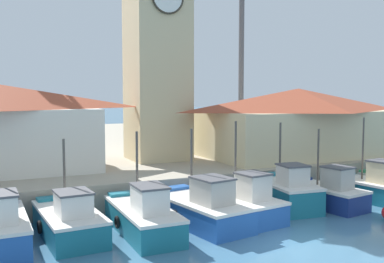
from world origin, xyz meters
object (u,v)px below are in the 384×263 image
(fishing_boat_far_left, at_px, (1,229))
(fishing_boat_center, at_px, (243,203))
(fishing_boat_left_inner, at_px, (143,216))
(port_crane_near, at_px, (241,53))
(fishing_boat_mid_left, at_px, (201,208))
(clock_tower, at_px, (157,36))
(fishing_boat_mid_right, at_px, (285,192))
(fishing_boat_left_outer, at_px, (69,220))
(fishing_boat_right_inner, at_px, (326,193))
(fishing_boat_right_outer, at_px, (371,187))
(warehouse_right, at_px, (298,122))

(fishing_boat_far_left, distance_m, fishing_boat_center, 9.92)
(fishing_boat_far_left, xyz_separation_m, fishing_boat_left_inner, (5.22, -0.38, -0.06))
(port_crane_near, bearing_deg, fishing_boat_mid_left, -124.53)
(clock_tower, bearing_deg, port_crane_near, 43.20)
(fishing_boat_center, bearing_deg, fishing_boat_mid_left, 179.28)
(fishing_boat_far_left, height_order, fishing_boat_left_inner, fishing_boat_left_inner)
(fishing_boat_far_left, bearing_deg, fishing_boat_mid_left, -2.31)
(fishing_boat_far_left, relative_size, fishing_boat_mid_right, 1.11)
(fishing_boat_mid_left, bearing_deg, fishing_boat_left_outer, 172.60)
(fishing_boat_right_inner, xyz_separation_m, fishing_boat_right_outer, (3.08, 0.06, 0.02))
(fishing_boat_far_left, distance_m, fishing_boat_left_inner, 5.24)
(fishing_boat_far_left, xyz_separation_m, fishing_boat_mid_left, (7.83, -0.32, -0.04))
(fishing_boat_left_inner, bearing_deg, clock_tower, 66.15)
(fishing_boat_right_inner, xyz_separation_m, warehouse_right, (3.95, 7.28, 2.99))
(fishing_boat_left_inner, height_order, fishing_boat_right_outer, fishing_boat_right_outer)
(fishing_boat_left_outer, height_order, port_crane_near, port_crane_near)
(fishing_boat_mid_left, distance_m, fishing_boat_right_inner, 6.94)
(fishing_boat_far_left, distance_m, fishing_boat_left_outer, 2.49)
(fishing_boat_left_outer, relative_size, fishing_boat_mid_right, 1.12)
(fishing_boat_mid_right, height_order, fishing_boat_right_outer, fishing_boat_right_outer)
(clock_tower, bearing_deg, fishing_boat_center, -88.44)
(fishing_boat_mid_right, xyz_separation_m, clock_tower, (-3.14, 9.16, 8.33))
(fishing_boat_far_left, relative_size, fishing_boat_center, 1.09)
(fishing_boat_left_outer, bearing_deg, clock_tower, 52.14)
(fishing_boat_right_outer, bearing_deg, warehouse_right, 83.14)
(fishing_boat_mid_right, distance_m, fishing_boat_right_inner, 2.10)
(fishing_boat_right_outer, height_order, warehouse_right, warehouse_right)
(fishing_boat_mid_right, bearing_deg, fishing_boat_left_inner, -173.73)
(fishing_boat_left_outer, height_order, fishing_boat_right_outer, fishing_boat_right_outer)
(fishing_boat_center, height_order, port_crane_near, port_crane_near)
(fishing_boat_far_left, bearing_deg, fishing_boat_center, -1.98)
(fishing_boat_mid_left, xyz_separation_m, fishing_boat_center, (2.08, -0.03, -0.01))
(clock_tower, bearing_deg, warehouse_right, -15.62)
(fishing_boat_left_outer, xyz_separation_m, fishing_boat_left_inner, (2.76, -0.76, 0.03))
(fishing_boat_left_outer, xyz_separation_m, fishing_boat_mid_left, (5.37, -0.70, 0.05))
(fishing_boat_far_left, bearing_deg, fishing_boat_mid_right, 2.04)
(fishing_boat_right_outer, distance_m, clock_tower, 15.27)
(warehouse_right, bearing_deg, fishing_boat_center, -139.87)
(fishing_boat_left_outer, relative_size, fishing_boat_mid_left, 0.90)
(fishing_boat_mid_right, bearing_deg, fishing_boat_left_outer, -179.59)
(port_crane_near, bearing_deg, fishing_boat_right_outer, -104.54)
(fishing_boat_left_inner, distance_m, fishing_boat_mid_left, 2.61)
(fishing_boat_mid_left, distance_m, fishing_boat_center, 2.08)
(fishing_boat_mid_right, relative_size, fishing_boat_right_inner, 1.00)
(clock_tower, relative_size, port_crane_near, 0.77)
(fishing_boat_right_outer, bearing_deg, fishing_boat_far_left, 179.55)
(fishing_boat_left_outer, distance_m, clock_tower, 14.43)
(fishing_boat_center, xyz_separation_m, fishing_boat_right_inner, (4.86, 0.14, -0.02))
(fishing_boat_center, bearing_deg, fishing_boat_mid_right, 15.54)
(fishing_boat_left_inner, xyz_separation_m, fishing_boat_right_inner, (9.55, 0.17, -0.01))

